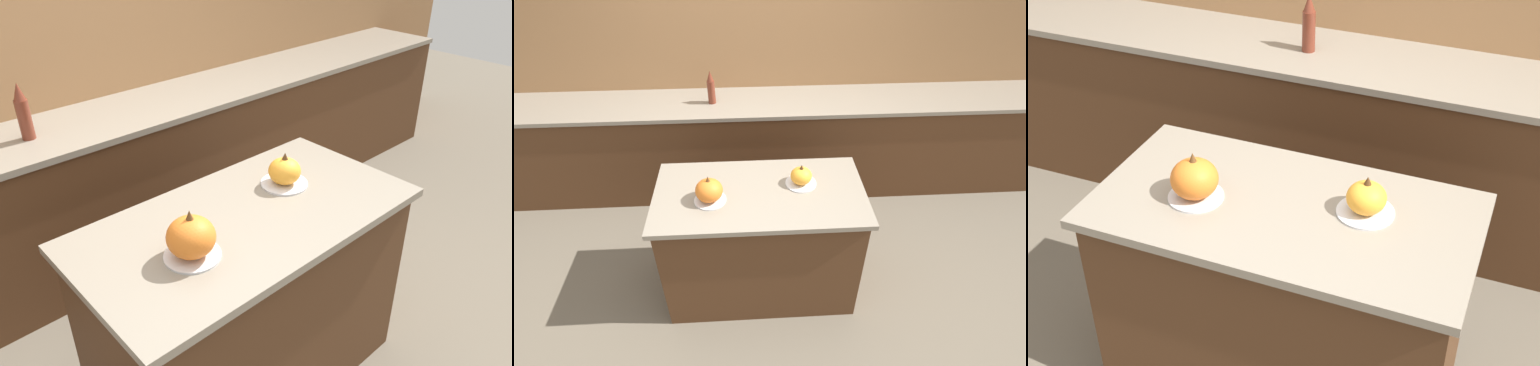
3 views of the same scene
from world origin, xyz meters
The scene contains 7 objects.
ground_plane centered at (0.00, 0.00, 0.00)m, with size 12.00×12.00×0.00m, color #665B4C.
wall_back centered at (0.00, 1.58, 1.25)m, with size 8.00×0.06×2.50m.
kitchen_island centered at (0.00, 0.00, 0.46)m, with size 1.37×0.72×0.91m.
back_counter centered at (0.00, 1.25, 0.47)m, with size 6.00×0.60×0.94m.
pumpkin_cake_left centered at (-0.31, -0.06, 0.99)m, with size 0.20×0.20×0.19m.
pumpkin_cake_right centered at (0.27, 0.07, 0.97)m, with size 0.20×0.20×0.15m.
bottle_tall centered at (-0.37, 1.24, 1.08)m, with size 0.07×0.07×0.29m.
Camera 2 is at (-0.06, -1.99, 2.54)m, focal length 28.00 mm.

